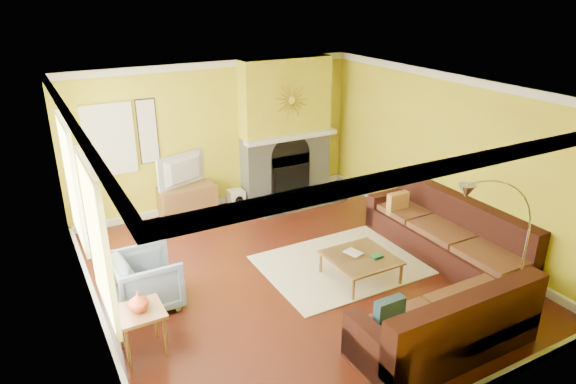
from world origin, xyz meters
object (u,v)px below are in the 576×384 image
coffee_table (360,267)px  arc_lamp (495,255)px  media_console (188,201)px  side_table (142,331)px  armchair (147,280)px  sectional_sofa (403,256)px

coffee_table → arc_lamp: arc_lamp is taller
media_console → arc_lamp: arc_lamp is taller
side_table → arc_lamp: size_ratio=0.28×
media_console → arc_lamp: bearing=-66.7°
arc_lamp → armchair: bearing=145.1°
armchair → side_table: bearing=162.0°
coffee_table → armchair: armchair is taller
sectional_sofa → side_table: bearing=175.1°
coffee_table → arc_lamp: size_ratio=0.45×
armchair → arc_lamp: 4.34m
arc_lamp → media_console: bearing=113.3°
sectional_sofa → coffee_table: 0.64m
sectional_sofa → armchair: (-3.25, 1.21, -0.08)m
media_console → arc_lamp: (2.14, -4.96, 0.72)m
coffee_table → armchair: bearing=164.2°
media_console → armchair: bearing=-118.9°
armchair → arc_lamp: bearing=-124.9°
sectional_sofa → armchair: size_ratio=4.27×
side_table → media_console: bearing=63.8°
sectional_sofa → coffee_table: sectional_sofa is taller
coffee_table → media_console: media_console is taller
arc_lamp → sectional_sofa: bearing=102.4°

